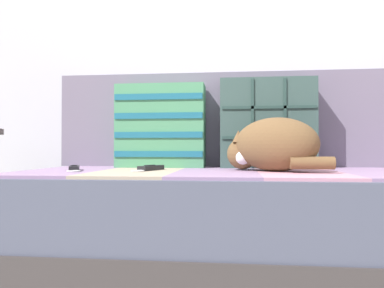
# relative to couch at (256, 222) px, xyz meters

# --- Properties ---
(ground_plane) EXTENTS (14.00, 14.00, 0.00)m
(ground_plane) POSITION_rel_couch_xyz_m (0.00, -0.13, -0.19)
(ground_plane) COLOR #A89E8E
(couch) EXTENTS (1.87, 0.83, 0.39)m
(couch) POSITION_rel_couch_xyz_m (0.00, 0.00, 0.00)
(couch) COLOR #3D3838
(couch) RESTS_ON ground_plane
(sofa_backrest) EXTENTS (1.83, 0.14, 0.44)m
(sofa_backrest) POSITION_rel_couch_xyz_m (0.00, 0.35, 0.42)
(sofa_backrest) COLOR slate
(sofa_backrest) RESTS_ON couch
(throw_pillow_quilted) EXTENTS (0.41, 0.14, 0.39)m
(throw_pillow_quilted) POSITION_rel_couch_xyz_m (0.06, 0.20, 0.39)
(throw_pillow_quilted) COLOR #38514C
(throw_pillow_quilted) RESTS_ON couch
(throw_pillow_striped) EXTENTS (0.39, 0.14, 0.37)m
(throw_pillow_striped) POSITION_rel_couch_xyz_m (-0.41, 0.20, 0.38)
(throw_pillow_striped) COLOR #4C9366
(throw_pillow_striped) RESTS_ON couch
(sleeping_cat) EXTENTS (0.37, 0.32, 0.20)m
(sleeping_cat) POSITION_rel_couch_xyz_m (0.05, -0.06, 0.29)
(sleeping_cat) COLOR brown
(sleeping_cat) RESTS_ON couch
(game_remote_near) EXTENTS (0.10, 0.19, 0.02)m
(game_remote_near) POSITION_rel_couch_xyz_m (-0.40, -0.06, 0.21)
(game_remote_near) COLOR black
(game_remote_near) RESTS_ON couch
(game_remote_far) EXTENTS (0.11, 0.19, 0.02)m
(game_remote_far) POSITION_rel_couch_xyz_m (-0.69, -0.10, 0.21)
(game_remote_far) COLOR black
(game_remote_far) RESTS_ON couch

